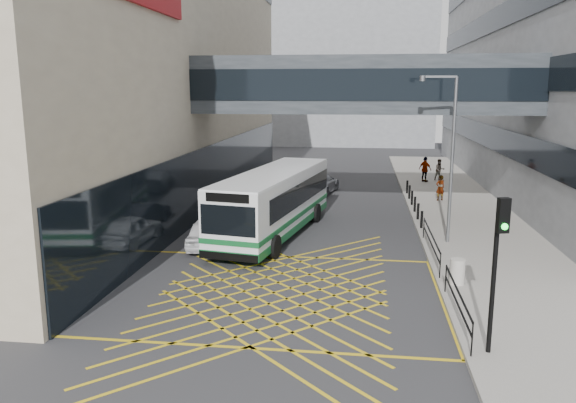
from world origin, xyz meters
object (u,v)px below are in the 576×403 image
at_px(street_lamp, 449,150).
at_px(pedestrian_b, 440,170).
at_px(car_white, 209,231).
at_px(car_silver, 319,183).
at_px(pedestrian_a, 440,188).
at_px(bus, 275,201).
at_px(pedestrian_c, 425,169).
at_px(car_dark, 239,217).
at_px(litter_bin, 457,271).
at_px(traffic_light, 498,254).

xyz_separation_m(street_lamp, pedestrian_b, (2.18, 18.75, -3.56)).
height_order(car_white, pedestrian_b, pedestrian_b).
xyz_separation_m(car_silver, pedestrian_a, (8.09, -2.30, 0.20)).
xyz_separation_m(bus, car_silver, (1.32, 11.72, -0.97)).
distance_m(pedestrian_b, pedestrian_c, 1.53).
relative_size(car_dark, car_silver, 0.84).
distance_m(bus, car_silver, 11.83).
bearing_deg(pedestrian_a, litter_bin, 62.54).
distance_m(car_white, traffic_light, 14.82).
height_order(car_dark, car_silver, car_silver).
distance_m(bus, litter_bin, 10.56).
relative_size(pedestrian_a, pedestrian_c, 0.85).
height_order(traffic_light, litter_bin, traffic_light).
xyz_separation_m(traffic_light, pedestrian_b, (2.51, 30.38, -2.02)).
distance_m(car_silver, street_lamp, 14.93).
relative_size(car_dark, litter_bin, 4.41).
xyz_separation_m(car_silver, traffic_light, (6.62, -24.29, 2.23)).
bearing_deg(pedestrian_b, bus, -134.44).
relative_size(car_dark, pedestrian_c, 2.16).
relative_size(traffic_light, litter_bin, 4.60).
height_order(street_lamp, pedestrian_c, street_lamp).
bearing_deg(pedestrian_c, bus, 104.66).
xyz_separation_m(car_white, pedestrian_c, (11.98, 19.47, 0.42)).
relative_size(car_dark, pedestrian_a, 2.55).
height_order(car_silver, traffic_light, traffic_light).
relative_size(car_white, street_lamp, 0.58).
height_order(bus, pedestrian_a, bus).
height_order(street_lamp, litter_bin, street_lamp).
height_order(pedestrian_a, pedestrian_b, pedestrian_b).
distance_m(traffic_light, litter_bin, 6.17).
bearing_deg(pedestrian_b, traffic_light, -108.74).
xyz_separation_m(pedestrian_b, pedestrian_c, (-1.22, -0.91, 0.14)).
bearing_deg(pedestrian_c, car_white, 101.69).
bearing_deg(car_white, litter_bin, 152.89).
distance_m(bus, car_dark, 2.49).
xyz_separation_m(car_dark, car_silver, (3.38, 10.83, 0.12)).
distance_m(car_white, car_dark, 3.54).
bearing_deg(car_silver, car_dark, 82.88).
bearing_deg(car_dark, street_lamp, 165.81).
height_order(car_white, litter_bin, car_white).
distance_m(car_dark, pedestrian_a, 14.30).
bearing_deg(litter_bin, car_dark, 142.16).
relative_size(street_lamp, litter_bin, 8.09).
relative_size(pedestrian_b, pedestrian_c, 0.86).
bearing_deg(pedestrian_c, car_silver, 76.51).
distance_m(car_dark, litter_bin, 12.66).
distance_m(car_silver, litter_bin, 19.74).
relative_size(street_lamp, pedestrian_a, 4.68).
xyz_separation_m(street_lamp, pedestrian_c, (0.96, 17.84, -3.42)).
xyz_separation_m(car_dark, litter_bin, (10.00, -7.77, -0.02)).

